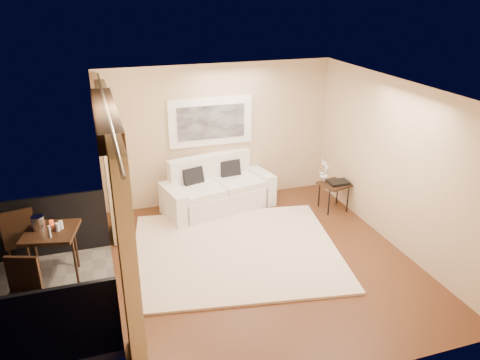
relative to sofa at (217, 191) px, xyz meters
name	(u,v)px	position (x,y,z in m)	size (l,w,h in m)	color
floor	(263,261)	(0.17, -2.09, -0.36)	(5.00, 5.00, 0.00)	#583019
room_shell	(105,116)	(-1.96, -2.09, 2.16)	(5.00, 6.40, 5.00)	white
balcony	(35,291)	(-3.13, -2.09, -0.18)	(1.81, 2.60, 1.17)	#605B56
curtains	(117,202)	(-1.94, -2.09, 0.98)	(0.16, 4.80, 2.64)	tan
artwork	(211,122)	(0.02, 0.37, 1.26)	(1.62, 0.07, 0.92)	white
rug	(236,250)	(-0.15, -1.68, -0.33)	(3.27, 2.85, 0.04)	beige
sofa	(217,191)	(0.00, 0.00, 0.00)	(2.23, 1.31, 1.00)	white
side_table	(334,186)	(2.10, -0.77, 0.13)	(0.61, 0.61, 0.54)	black
tray	(339,182)	(2.18, -0.80, 0.21)	(0.38, 0.28, 0.05)	black
orchid	(324,170)	(1.95, -0.62, 0.41)	(0.24, 0.16, 0.45)	white
bistro_table	(51,236)	(-2.86, -1.64, 0.39)	(0.84, 0.84, 0.83)	black
balcony_chair_far	(19,235)	(-3.34, -1.20, 0.25)	(0.53, 0.53, 1.04)	black
balcony_chair_near	(23,289)	(-3.18, -2.56, 0.20)	(0.52, 0.53, 0.95)	black
ice_bucket	(38,223)	(-3.01, -1.54, 0.57)	(0.18, 0.18, 0.20)	silver
candle	(51,223)	(-2.85, -1.46, 0.51)	(0.06, 0.06, 0.07)	red
vase	(49,232)	(-2.85, -1.84, 0.56)	(0.04, 0.04, 0.18)	white
glass_a	(57,227)	(-2.76, -1.68, 0.53)	(0.06, 0.06, 0.12)	white
glass_b	(61,225)	(-2.71, -1.62, 0.53)	(0.06, 0.06, 0.12)	silver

